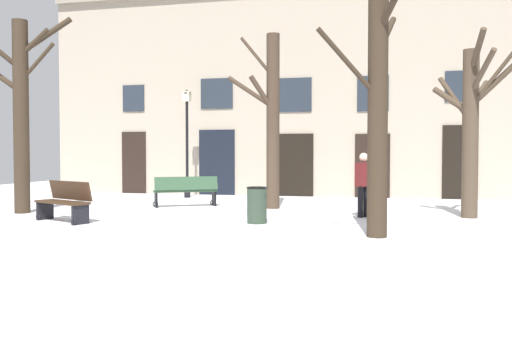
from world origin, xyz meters
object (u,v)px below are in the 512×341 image
at_px(tree_center, 471,123).
at_px(bench_back_to_back_left, 64,201).
at_px(bench_back_to_back_right, 186,191).
at_px(tree_foreground, 21,108).
at_px(streetlamp, 187,132).
at_px(person_strolling, 363,182).
at_px(tree_right_of_center, 271,117).
at_px(tree_near_facade, 378,104).
at_px(litter_bin, 257,205).

height_order(tree_center, bench_back_to_back_left, tree_center).
bearing_deg(bench_back_to_back_right, tree_foreground, 5.65).
bearing_deg(tree_center, bench_back_to_back_left, -162.60).
xyz_separation_m(tree_foreground, streetlamp, (2.56, 5.56, -0.42)).
relative_size(tree_foreground, person_strolling, 3.33).
distance_m(tree_right_of_center, bench_back_to_back_right, 3.34).
height_order(streetlamp, person_strolling, streetlamp).
bearing_deg(tree_near_facade, person_strolling, 96.36).
distance_m(tree_right_of_center, tree_center, 5.32).
relative_size(streetlamp, bench_back_to_back_right, 2.07).
height_order(tree_right_of_center, bench_back_to_back_right, tree_right_of_center).
height_order(tree_near_facade, streetlamp, tree_near_facade).
relative_size(streetlamp, person_strolling, 2.41).
bearing_deg(litter_bin, tree_foreground, 174.56).
relative_size(tree_foreground, bench_back_to_back_left, 3.23).
distance_m(tree_foreground, tree_right_of_center, 6.74).
relative_size(tree_foreground, tree_center, 1.18).
height_order(tree_center, streetlamp, tree_center).
bearing_deg(bench_back_to_back_left, streetlamp, 111.18).
bearing_deg(tree_center, bench_back_to_back_right, 172.91).
relative_size(tree_right_of_center, bench_back_to_back_right, 2.69).
height_order(bench_back_to_back_left, bench_back_to_back_right, bench_back_to_back_left).
bearing_deg(person_strolling, bench_back_to_back_left, -20.19).
xyz_separation_m(streetlamp, bench_back_to_back_right, (1.08, -3.04, -1.87)).
bearing_deg(bench_back_to_back_left, person_strolling, 44.54).
xyz_separation_m(tree_center, bench_back_to_back_left, (-9.28, -2.91, -1.84)).
bearing_deg(bench_back_to_back_right, streetlamp, -99.51).
xyz_separation_m(streetlamp, litter_bin, (3.96, -6.18, -1.93)).
distance_m(tree_near_facade, tree_right_of_center, 5.54).
distance_m(tree_right_of_center, person_strolling, 3.54).
xyz_separation_m(tree_near_facade, tree_foreground, (-9.19, 2.03, 0.26)).
relative_size(bench_back_to_back_right, person_strolling, 1.17).
bearing_deg(bench_back_to_back_right, tree_near_facade, 111.57).
relative_size(tree_near_facade, person_strolling, 3.15).
xyz_separation_m(tree_right_of_center, person_strolling, (2.64, -1.59, -1.74)).
relative_size(tree_right_of_center, tree_center, 1.12).
bearing_deg(bench_back_to_back_right, tree_center, 143.83).
xyz_separation_m(litter_bin, bench_back_to_back_left, (-4.41, -0.73, 0.05)).
relative_size(tree_center, streetlamp, 1.17).
bearing_deg(bench_back_to_back_right, person_strolling, 135.17).
bearing_deg(bench_back_to_back_right, bench_back_to_back_left, 39.48).
xyz_separation_m(tree_near_facade, bench_back_to_back_left, (-7.07, 0.67, -2.04)).
distance_m(bench_back_to_back_left, person_strolling, 7.15).
relative_size(bench_back_to_back_left, person_strolling, 1.03).
bearing_deg(tree_center, litter_bin, -155.93).
height_order(litter_bin, person_strolling, person_strolling).
distance_m(tree_near_facade, streetlamp, 10.07).
height_order(tree_center, person_strolling, tree_center).
height_order(tree_near_facade, litter_bin, tree_near_facade).
relative_size(tree_foreground, litter_bin, 6.43).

